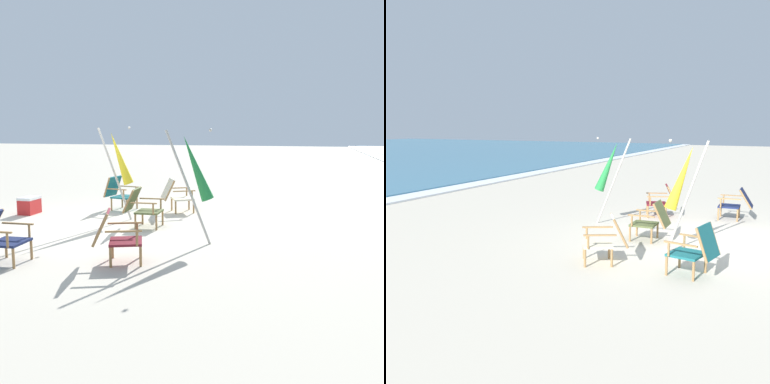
% 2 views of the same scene
% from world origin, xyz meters
% --- Properties ---
extents(ground_plane, '(80.00, 80.00, 0.00)m').
position_xyz_m(ground_plane, '(0.00, 0.00, 0.00)').
color(ground_plane, beige).
extents(beach_chair_far_center, '(0.79, 0.88, 0.80)m').
position_xyz_m(beach_chair_far_center, '(2.01, 1.55, 0.43)').
color(beach_chair_far_center, maroon).
rests_on(beach_chair_far_center, ground).
extents(beach_chair_mid_center, '(0.69, 0.78, 0.82)m').
position_xyz_m(beach_chair_mid_center, '(-2.11, -0.09, 0.43)').
color(beach_chair_mid_center, '#196066').
rests_on(beach_chair_mid_center, ground).
extents(beach_chair_front_left, '(0.84, 0.91, 0.80)m').
position_xyz_m(beach_chair_front_left, '(-2.08, 1.37, 0.43)').
color(beach_chair_front_left, beige).
rests_on(beach_chair_front_left, ground).
extents(beach_chair_front_right, '(0.61, 0.75, 0.80)m').
position_xyz_m(beach_chair_front_right, '(-0.38, 1.11, 0.43)').
color(beach_chair_front_right, '#515B33').
rests_on(beach_chair_front_right, ground).
extents(umbrella_furled_yellow, '(0.41, 0.74, 2.03)m').
position_xyz_m(umbrella_furled_yellow, '(-0.95, 0.43, 1.33)').
color(umbrella_furled_yellow, '#B7B2A8').
rests_on(umbrella_furled_yellow, ground).
extents(umbrella_furled_green, '(0.31, 0.85, 2.00)m').
position_xyz_m(umbrella_furled_green, '(0.66, 2.47, 1.30)').
color(umbrella_furled_green, '#B7B2A8').
rests_on(umbrella_furled_green, ground).
extents(cooler_box, '(0.49, 0.35, 0.40)m').
position_xyz_m(cooler_box, '(-1.09, -1.91, 0.20)').
color(cooler_box, red).
rests_on(cooler_box, ground).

